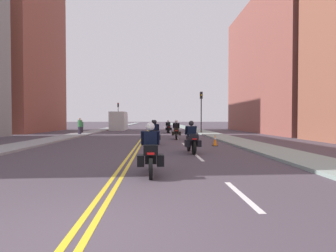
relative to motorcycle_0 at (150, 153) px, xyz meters
The scene contains 21 objects.
ground_plane 43.75m from the motorcycle_0, 91.24° to the left, with size 264.00×264.00×0.00m, color #473D48.
sidewalk_left 44.48m from the motorcycle_0, 100.46° to the left, with size 2.30×144.00×0.12m, color gray.
sidewalk_right 44.17m from the motorcycle_0, 81.95° to the left, with size 2.30×144.00×0.12m, color #889C94.
centreline_yellow_inner 43.75m from the motorcycle_0, 91.40° to the left, with size 0.12×132.00×0.01m, color yellow.
centreline_yellow_outer 43.74m from the motorcycle_0, 91.08° to the left, with size 0.12×132.00×0.01m, color yellow.
lane_dashes_white 24.82m from the motorcycle_0, 85.27° to the left, with size 0.14×56.40×0.01m.
building_left_1 35.97m from the motorcycle_0, 121.22° to the left, with size 7.22×14.21×22.79m.
building_right_1 32.30m from the motorcycle_0, 57.11° to the left, with size 9.45×21.33×16.95m.
motorcycle_0 is the anchor object (origin of this frame).
motorcycle_1 5.54m from the motorcycle_0, 69.59° to the left, with size 0.78×2.13×1.60m.
motorcycle_2 9.86m from the motorcycle_0, 89.42° to the left, with size 0.77×2.23×1.63m.
motorcycle_3 14.87m from the motorcycle_0, 82.68° to the left, with size 0.78×2.10×1.63m.
motorcycle_4 19.67m from the motorcycle_0, 90.34° to the left, with size 0.78×2.15×1.61m.
motorcycle_5 25.20m from the motorcycle_0, 86.13° to the left, with size 0.78×2.23×1.59m.
motorcycle_6 30.09m from the motorcycle_0, 90.07° to the left, with size 0.77×2.08×1.58m.
traffic_cone_0 9.57m from the motorcycle_0, 66.07° to the left, with size 0.32×0.32×0.72m.
traffic_light_near 23.97m from the motorcycle_0, 76.81° to the left, with size 0.28×0.38×4.85m.
traffic_light_far 47.38m from the motorcycle_0, 98.91° to the left, with size 0.28×0.38×4.95m.
pedestrian_0 25.75m from the motorcycle_0, 109.41° to the left, with size 0.49×0.25×1.61m.
pedestrian_2 22.39m from the motorcycle_0, 110.53° to the left, with size 0.34×0.42×1.82m.
parked_truck 35.06m from the motorcycle_0, 99.07° to the left, with size 2.20×6.50×2.80m.
Camera 1 is at (1.10, -3.88, 1.67)m, focal length 29.14 mm.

